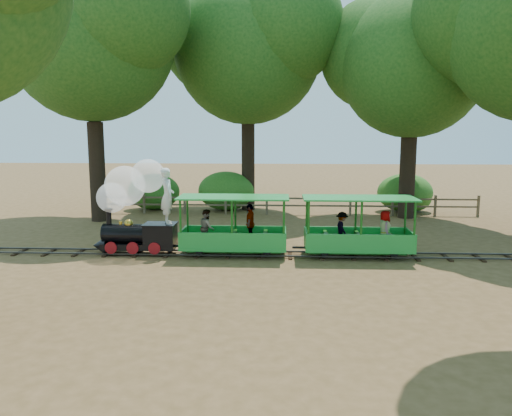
{
  "coord_description": "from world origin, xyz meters",
  "views": [
    {
      "loc": [
        -0.3,
        -15.77,
        4.04
      ],
      "look_at": [
        -1.13,
        0.5,
        1.49
      ],
      "focal_mm": 35.0,
      "sensor_mm": 36.0,
      "label": 1
    }
  ],
  "objects_px": {
    "locomotive": "(133,200)",
    "carriage_front": "(232,231)",
    "carriage_rear": "(359,234)",
    "fence": "(288,203)"
  },
  "relations": [
    {
      "from": "locomotive",
      "to": "fence",
      "type": "relative_size",
      "value": 0.18
    },
    {
      "from": "locomotive",
      "to": "carriage_rear",
      "type": "relative_size",
      "value": 0.9
    },
    {
      "from": "locomotive",
      "to": "carriage_front",
      "type": "bearing_deg",
      "value": -0.91
    },
    {
      "from": "carriage_front",
      "to": "locomotive",
      "type": "bearing_deg",
      "value": 179.09
    },
    {
      "from": "carriage_front",
      "to": "carriage_rear",
      "type": "distance_m",
      "value": 4.08
    },
    {
      "from": "carriage_rear",
      "to": "fence",
      "type": "distance_m",
      "value": 8.3
    },
    {
      "from": "carriage_front",
      "to": "carriage_rear",
      "type": "bearing_deg",
      "value": -0.26
    },
    {
      "from": "carriage_front",
      "to": "fence",
      "type": "distance_m",
      "value": 8.2
    },
    {
      "from": "carriage_front",
      "to": "carriage_rear",
      "type": "height_order",
      "value": "same"
    },
    {
      "from": "carriage_front",
      "to": "fence",
      "type": "bearing_deg",
      "value": 76.75
    }
  ]
}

